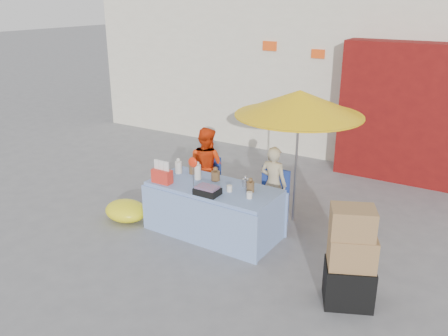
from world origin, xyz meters
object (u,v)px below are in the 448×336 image
Objects in this scene: vendor_orange at (206,166)px; umbrella at (299,104)px; chair_left at (202,192)px; vendor_beige at (273,184)px; box_stack at (350,260)px; chair_right at (269,208)px; market_table at (213,209)px.

vendor_orange is 1.98m from umbrella.
chair_left is 2.27m from umbrella.
chair_left is 1.31m from vendor_beige.
box_stack is (1.70, -1.52, -0.05)m from vendor_beige.
box_stack reaches higher than chair_right.
vendor_orange reaches higher than chair_right.
market_table is 2.00m from umbrella.
vendor_orange is at bearing 92.68° from chair_left.
vendor_orange is at bearing 130.19° from market_table.
market_table is 1.14m from vendor_orange.
vendor_orange is 1.10× the size of vendor_beige.
vendor_orange is 0.64× the size of umbrella.
market_table is 1.65× the size of box_stack.
market_table is at bearing 131.01° from vendor_orange.
vendor_orange is 1.25m from vendor_beige.
chair_left is at bearing 134.97° from market_table.
vendor_beige is (-0.00, 0.13, 0.36)m from chair_right.
vendor_orange is at bearing -174.47° from umbrella.
vendor_beige is at bearing 58.38° from market_table.
market_table is 1.64× the size of vendor_beige.
umbrella reaches higher than chair_left.
umbrella is (0.30, 0.15, 1.28)m from vendor_beige.
umbrella is at bearing 12.80° from chair_left.
chair_left is at bearing 8.53° from vendor_beige.
market_table is at bearing -125.42° from chair_right.
box_stack is at bearing -22.75° from chair_left.
umbrella is at bearing -172.07° from vendor_orange.
vendor_orange is (-1.25, 0.13, 0.42)m from chair_right.
box_stack is at bearing -14.62° from market_table.
box_stack is at bearing -50.06° from umbrella.
box_stack is at bearing 140.59° from vendor_beige.
box_stack reaches higher than market_table.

